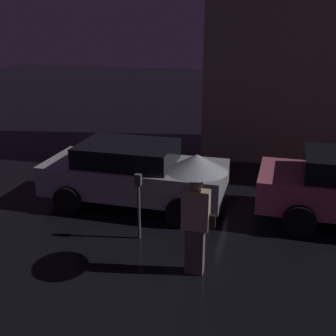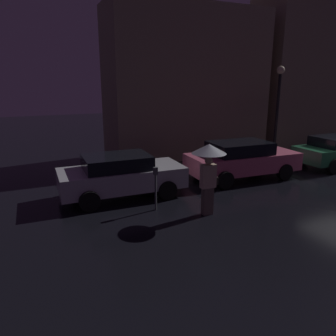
{
  "view_description": "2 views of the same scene",
  "coord_description": "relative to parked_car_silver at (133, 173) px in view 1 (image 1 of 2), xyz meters",
  "views": [
    {
      "loc": [
        -6.14,
        -7.23,
        4.05
      ],
      "look_at": [
        -7.97,
        0.2,
        1.36
      ],
      "focal_mm": 45.0,
      "sensor_mm": 36.0,
      "label": 1
    },
    {
      "loc": [
        -11.82,
        -8.88,
        3.83
      ],
      "look_at": [
        -7.98,
        -0.08,
        1.23
      ],
      "focal_mm": 35.0,
      "sensor_mm": 36.0,
      "label": 2
    }
  ],
  "objects": [
    {
      "name": "parked_car_silver",
      "position": [
        0.0,
        0.0,
        0.0
      ],
      "size": [
        4.12,
        1.97,
        1.44
      ],
      "rotation": [
        0.0,
        0.0,
        -0.02
      ],
      "color": "#B7B7BF",
      "rests_on": "ground"
    },
    {
      "name": "pedestrian_with_umbrella",
      "position": [
        1.89,
        -2.47,
        0.85
      ],
      "size": [
        0.99,
        0.99,
        2.1
      ],
      "rotation": [
        0.0,
        0.0,
        3.12
      ],
      "color": "#66564C",
      "rests_on": "ground"
    },
    {
      "name": "parking_meter",
      "position": [
        0.62,
        -1.57,
        0.06
      ],
      "size": [
        0.12,
        0.1,
        1.34
      ],
      "color": "#4C5154",
      "rests_on": "ground"
    }
  ]
}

